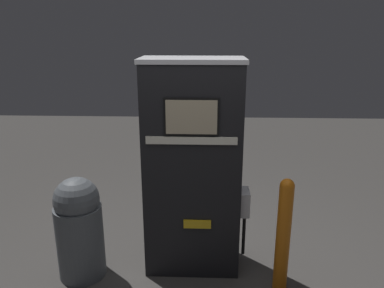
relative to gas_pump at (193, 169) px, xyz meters
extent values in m
plane|color=#423F3D|center=(0.00, -0.24, -1.05)|extent=(14.00, 14.00, 0.00)
cube|color=black|center=(0.00, 0.00, -0.51)|extent=(0.91, 0.48, 1.08)
cube|color=black|center=(0.00, 0.00, 0.52)|extent=(0.91, 0.48, 0.98)
cube|color=#B7B7BC|center=(0.00, 0.00, 1.03)|extent=(0.94, 0.51, 0.04)
cube|color=black|center=(0.00, -0.24, 0.57)|extent=(0.48, 0.01, 0.33)
cube|color=tan|center=(0.00, -0.25, 0.57)|extent=(0.44, 0.01, 0.30)
cube|color=silver|center=(0.00, -0.25, 0.36)|extent=(0.80, 0.02, 0.07)
cube|color=gold|center=(0.05, -0.25, -0.46)|extent=(0.26, 0.02, 0.08)
cube|color=#B7B7BC|center=(0.50, -0.09, -0.30)|extent=(0.09, 0.22, 0.24)
cylinder|color=black|center=(0.50, -0.17, -0.61)|extent=(0.03, 0.03, 0.40)
cylinder|color=orange|center=(0.83, -0.36, -0.53)|extent=(0.13, 0.13, 1.04)
sphere|color=orange|center=(0.83, -0.36, -0.01)|extent=(0.13, 0.13, 0.13)
cylinder|color=#51565B|center=(-1.08, -0.22, -0.68)|extent=(0.45, 0.45, 0.73)
sphere|color=#51565B|center=(-1.08, -0.22, -0.24)|extent=(0.43, 0.43, 0.43)
camera|label=1|loc=(0.12, -3.36, 1.29)|focal=35.00mm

